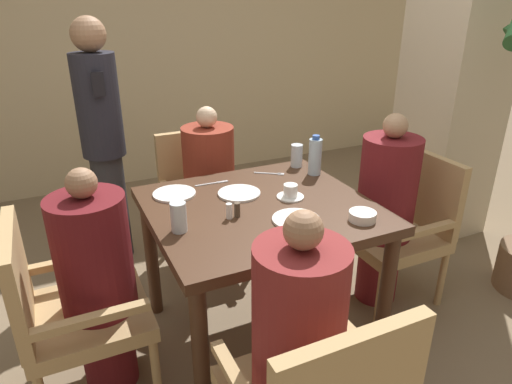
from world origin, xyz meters
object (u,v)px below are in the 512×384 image
(diner_in_left_chair, at_px, (98,282))
(chair_right_side, at_px, (402,222))
(diner_in_near_chair, at_px, (298,351))
(diner_in_right_chair, at_px, (385,210))
(chair_left_side, at_px, (67,306))
(plate_main_right, at_px, (296,219))
(standing_host, at_px, (103,138))
(glass_tall_near, at_px, (297,156))
(water_bottle, at_px, (315,156))
(plate_main_left, at_px, (239,193))
(plate_dessert_center, at_px, (174,194))
(glass_tall_mid, at_px, (179,217))
(diner_in_far_chair, at_px, (210,190))
(bowl_small, at_px, (362,216))
(chair_far_side, at_px, (203,194))
(teacup_with_saucer, at_px, (290,192))

(diner_in_left_chair, relative_size, chair_right_side, 1.24)
(diner_in_near_chair, bearing_deg, diner_in_right_chair, 36.79)
(chair_left_side, relative_size, plate_main_right, 4.04)
(standing_host, distance_m, glass_tall_near, 1.25)
(chair_right_side, relative_size, water_bottle, 3.87)
(glass_tall_near, bearing_deg, standing_host, 142.12)
(chair_left_side, relative_size, diner_in_near_chair, 0.79)
(plate_main_left, bearing_deg, water_bottle, 9.54)
(plate_dessert_center, bearing_deg, standing_host, 104.20)
(chair_left_side, relative_size, glass_tall_mid, 6.57)
(diner_in_far_chair, bearing_deg, plate_main_left, -94.12)
(diner_in_near_chair, relative_size, plate_main_left, 5.13)
(plate_main_left, xyz_separation_m, glass_tall_near, (0.47, 0.23, 0.06))
(plate_main_left, height_order, bowl_small, bowl_small)
(chair_left_side, relative_size, plate_dessert_center, 4.04)
(standing_host, bearing_deg, diner_in_near_chair, -79.56)
(chair_right_side, distance_m, plate_dessert_center, 1.34)
(chair_right_side, distance_m, diner_in_near_chair, 1.36)
(glass_tall_near, bearing_deg, diner_in_near_chair, -119.18)
(plate_dessert_center, height_order, glass_tall_mid, glass_tall_mid)
(diner_in_left_chair, xyz_separation_m, water_bottle, (1.24, 0.25, 0.32))
(diner_in_near_chair, height_order, plate_main_left, diner_in_near_chair)
(chair_far_side, height_order, standing_host, standing_host)
(standing_host, distance_m, teacup_with_saucer, 1.36)
(chair_far_side, distance_m, diner_in_right_chair, 1.19)
(diner_in_right_chair, height_order, plate_main_right, diner_in_right_chair)
(diner_in_far_chair, height_order, plate_main_left, diner_in_far_chair)
(plate_main_left, distance_m, teacup_with_saucer, 0.26)
(teacup_with_saucer, distance_m, water_bottle, 0.37)
(plate_main_left, height_order, glass_tall_near, glass_tall_near)
(plate_main_right, height_order, teacup_with_saucer, teacup_with_saucer)
(plate_main_left, bearing_deg, bowl_small, -52.14)
(diner_in_right_chair, relative_size, glass_tall_mid, 8.57)
(plate_main_left, xyz_separation_m, glass_tall_mid, (-0.38, -0.25, 0.06))
(diner_in_right_chair, bearing_deg, diner_in_far_chair, 136.50)
(chair_far_side, bearing_deg, bowl_small, -74.15)
(diner_in_far_chair, distance_m, standing_host, 0.76)
(diner_in_right_chair, relative_size, water_bottle, 5.05)
(diner_in_near_chair, relative_size, standing_host, 0.70)
(chair_left_side, height_order, glass_tall_near, glass_tall_near)
(diner_in_far_chair, relative_size, standing_host, 0.69)
(standing_host, xyz_separation_m, bowl_small, (0.91, -1.50, -0.07))
(chair_left_side, relative_size, plate_main_left, 4.04)
(chair_left_side, xyz_separation_m, chair_far_side, (0.92, 0.88, 0.00))
(chair_left_side, xyz_separation_m, diner_in_right_chair, (1.71, 0.00, 0.11))
(chair_left_side, bearing_deg, diner_in_near_chair, -46.18)
(standing_host, bearing_deg, glass_tall_near, -37.88)
(diner_in_right_chair, xyz_separation_m, diner_in_near_chair, (-0.99, -0.74, -0.01))
(water_bottle, height_order, glass_tall_near, water_bottle)
(diner_in_near_chair, xyz_separation_m, standing_host, (-0.35, 1.91, 0.29))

